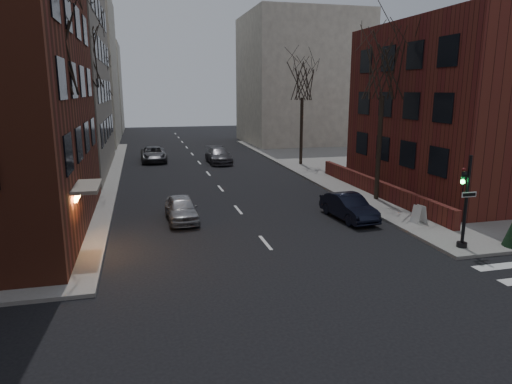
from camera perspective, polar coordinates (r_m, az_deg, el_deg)
sidewalk_far_right at (r=50.85m, az=28.44°, el=3.56°), size 44.00×44.00×0.15m
building_right_brick at (r=33.91m, az=26.10°, el=9.22°), size 12.00×14.00×11.00m
low_wall_right at (r=30.42m, az=14.75°, el=0.59°), size 0.35×16.00×1.00m
building_distant_la at (r=62.81m, az=-23.76°, el=13.66°), size 14.00×16.00×18.00m
building_distant_ra at (r=60.50m, az=5.59°, el=13.77°), size 14.00×14.00×16.00m
building_distant_lb at (r=79.39m, az=-20.19°, el=12.08°), size 10.00×12.00×14.00m
traffic_signal at (r=21.29m, az=24.61°, el=-1.79°), size 0.76×0.44×4.00m
tree_left_a at (r=21.38m, az=-24.73°, el=16.04°), size 4.18×4.18×10.26m
tree_left_b at (r=33.27m, az=-21.05°, el=15.51°), size 4.40×4.40×10.80m
tree_left_c at (r=47.16m, az=-19.00°, el=13.52°), size 3.96×3.96×9.72m
tree_right_a at (r=28.69m, az=15.68°, el=14.68°), size 3.96×3.96×9.72m
tree_right_b at (r=41.46m, az=5.83°, el=13.71°), size 3.74×3.74×9.18m
streetlamp_near at (r=29.27m, az=-20.04°, el=6.90°), size 0.36×0.36×6.28m
streetlamp_far at (r=49.17m, az=-17.79°, el=9.11°), size 0.36×0.36×6.28m
parked_sedan at (r=24.86m, az=11.50°, el=-1.84°), size 1.81×4.23×1.36m
car_lane_silver at (r=24.45m, az=-9.31°, el=-2.04°), size 1.69×3.94×1.32m
car_lane_gray at (r=43.23m, az=-4.70°, el=4.56°), size 2.13×5.02×1.44m
car_lane_far at (r=45.16m, az=-12.69°, el=4.63°), size 2.45×5.15×1.42m
sandwich_board at (r=24.68m, az=19.72°, el=-2.60°), size 0.52×0.65×0.93m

